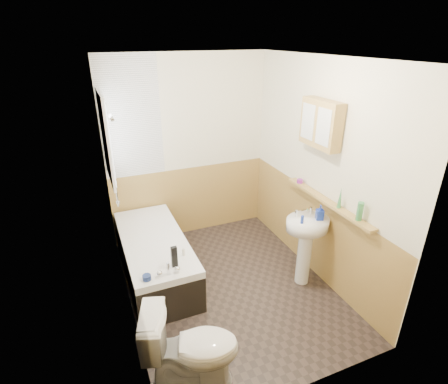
{
  "coord_description": "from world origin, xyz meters",
  "views": [
    {
      "loc": [
        -1.3,
        -2.98,
        2.69
      ],
      "look_at": [
        0.0,
        0.15,
        1.15
      ],
      "focal_mm": 28.0,
      "sensor_mm": 36.0,
      "label": 1
    }
  ],
  "objects_px": {
    "toilet": "(192,349)",
    "sink": "(306,238)",
    "pine_shelf": "(327,201)",
    "medicine_cabinet": "(321,124)",
    "bathtub": "(155,256)"
  },
  "relations": [
    {
      "from": "bathtub",
      "to": "sink",
      "type": "bearing_deg",
      "value": -26.12
    },
    {
      "from": "bathtub",
      "to": "medicine_cabinet",
      "type": "xyz_separation_m",
      "value": [
        1.74,
        -0.58,
        1.56
      ]
    },
    {
      "from": "toilet",
      "to": "pine_shelf",
      "type": "xyz_separation_m",
      "value": [
        1.8,
        0.74,
        0.65
      ]
    },
    {
      "from": "bathtub",
      "to": "pine_shelf",
      "type": "distance_m",
      "value": 2.08
    },
    {
      "from": "bathtub",
      "to": "sink",
      "type": "height_order",
      "value": "sink"
    },
    {
      "from": "toilet",
      "to": "sink",
      "type": "height_order",
      "value": "sink"
    },
    {
      "from": "pine_shelf",
      "to": "sink",
      "type": "bearing_deg",
      "value": 171.37
    },
    {
      "from": "medicine_cabinet",
      "to": "sink",
      "type": "bearing_deg",
      "value": -131.74
    },
    {
      "from": "bathtub",
      "to": "medicine_cabinet",
      "type": "distance_m",
      "value": 2.41
    },
    {
      "from": "toilet",
      "to": "sink",
      "type": "distance_m",
      "value": 1.79
    },
    {
      "from": "toilet",
      "to": "medicine_cabinet",
      "type": "relative_size",
      "value": 1.41
    },
    {
      "from": "toilet",
      "to": "medicine_cabinet",
      "type": "distance_m",
      "value": 2.49
    },
    {
      "from": "pine_shelf",
      "to": "medicine_cabinet",
      "type": "relative_size",
      "value": 2.51
    },
    {
      "from": "sink",
      "to": "medicine_cabinet",
      "type": "bearing_deg",
      "value": 61.82
    },
    {
      "from": "medicine_cabinet",
      "to": "bathtub",
      "type": "bearing_deg",
      "value": 161.68
    }
  ]
}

